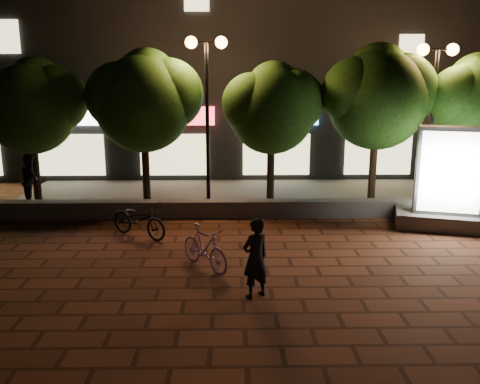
{
  "coord_description": "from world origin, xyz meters",
  "views": [
    {
      "loc": [
        -0.78,
        -10.37,
        4.14
      ],
      "look_at": [
        -0.56,
        1.5,
        1.35
      ],
      "focal_mm": 37.42,
      "sensor_mm": 36.0,
      "label": 1
    }
  ],
  "objects_px": {
    "tree_mid": "(273,105)",
    "street_lamp_left": "(207,78)",
    "tree_far_right": "(479,100)",
    "street_lamp_right": "(435,83)",
    "ad_kiosk": "(448,188)",
    "rider": "(255,258)",
    "tree_right": "(379,93)",
    "scooter_parked": "(139,219)",
    "pedestrian": "(31,180)",
    "tree_far_left": "(32,103)",
    "scooter_pink": "(205,248)",
    "tree_left": "(145,98)"
  },
  "relations": [
    {
      "from": "tree_mid",
      "to": "street_lamp_left",
      "type": "relative_size",
      "value": 0.87
    },
    {
      "from": "tree_far_right",
      "to": "street_lamp_right",
      "type": "xyz_separation_m",
      "value": [
        -1.55,
        -0.26,
        0.53
      ]
    },
    {
      "from": "street_lamp_right",
      "to": "ad_kiosk",
      "type": "xyz_separation_m",
      "value": [
        -0.37,
        -2.42,
        -2.76
      ]
    },
    {
      "from": "tree_mid",
      "to": "rider",
      "type": "xyz_separation_m",
      "value": [
        -0.88,
        -6.98,
        -2.43
      ]
    },
    {
      "from": "tree_mid",
      "to": "tree_right",
      "type": "height_order",
      "value": "tree_right"
    },
    {
      "from": "street_lamp_right",
      "to": "scooter_parked",
      "type": "bearing_deg",
      "value": -160.63
    },
    {
      "from": "rider",
      "to": "pedestrian",
      "type": "distance_m",
      "value": 9.48
    },
    {
      "from": "tree_far_left",
      "to": "street_lamp_right",
      "type": "xyz_separation_m",
      "value": [
        12.45,
        -0.26,
        0.6
      ]
    },
    {
      "from": "ad_kiosk",
      "to": "scooter_pink",
      "type": "xyz_separation_m",
      "value": [
        -6.48,
        -2.88,
        -0.65
      ]
    },
    {
      "from": "tree_mid",
      "to": "scooter_parked",
      "type": "xyz_separation_m",
      "value": [
        -3.73,
        -3.31,
        -2.74
      ]
    },
    {
      "from": "scooter_parked",
      "to": "pedestrian",
      "type": "distance_m",
      "value": 4.93
    },
    {
      "from": "tree_far_left",
      "to": "tree_far_right",
      "type": "height_order",
      "value": "tree_far_right"
    },
    {
      "from": "scooter_parked",
      "to": "street_lamp_left",
      "type": "bearing_deg",
      "value": 5.76
    },
    {
      "from": "tree_left",
      "to": "rider",
      "type": "xyz_separation_m",
      "value": [
        3.12,
        -6.98,
        -2.66
      ]
    },
    {
      "from": "tree_left",
      "to": "rider",
      "type": "distance_m",
      "value": 8.1
    },
    {
      "from": "tree_mid",
      "to": "tree_right",
      "type": "xyz_separation_m",
      "value": [
        3.31,
        0.0,
        0.35
      ]
    },
    {
      "from": "tree_mid",
      "to": "tree_far_right",
      "type": "height_order",
      "value": "tree_far_right"
    },
    {
      "from": "ad_kiosk",
      "to": "street_lamp_left",
      "type": "bearing_deg",
      "value": 159.94
    },
    {
      "from": "tree_left",
      "to": "street_lamp_left",
      "type": "height_order",
      "value": "street_lamp_left"
    },
    {
      "from": "tree_far_right",
      "to": "tree_right",
      "type": "bearing_deg",
      "value": 180.0
    },
    {
      "from": "tree_left",
      "to": "street_lamp_left",
      "type": "distance_m",
      "value": 2.05
    },
    {
      "from": "rider",
      "to": "scooter_parked",
      "type": "xyz_separation_m",
      "value": [
        -2.85,
        3.67,
        -0.31
      ]
    },
    {
      "from": "scooter_parked",
      "to": "street_lamp_right",
      "type": "bearing_deg",
      "value": -36.09
    },
    {
      "from": "tree_mid",
      "to": "rider",
      "type": "bearing_deg",
      "value": -97.14
    },
    {
      "from": "tree_mid",
      "to": "scooter_pink",
      "type": "relative_size",
      "value": 2.79
    },
    {
      "from": "tree_right",
      "to": "scooter_parked",
      "type": "distance_m",
      "value": 8.36
    },
    {
      "from": "tree_far_left",
      "to": "ad_kiosk",
      "type": "height_order",
      "value": "tree_far_left"
    },
    {
      "from": "tree_left",
      "to": "street_lamp_left",
      "type": "bearing_deg",
      "value": -7.7
    },
    {
      "from": "street_lamp_right",
      "to": "scooter_parked",
      "type": "distance_m",
      "value": 9.81
    },
    {
      "from": "tree_mid",
      "to": "pedestrian",
      "type": "distance_m",
      "value": 7.97
    },
    {
      "from": "tree_far_right",
      "to": "street_lamp_left",
      "type": "bearing_deg",
      "value": -178.24
    },
    {
      "from": "tree_left",
      "to": "tree_mid",
      "type": "bearing_deg",
      "value": -0.0
    },
    {
      "from": "scooter_pink",
      "to": "rider",
      "type": "distance_m",
      "value": 1.78
    },
    {
      "from": "tree_right",
      "to": "tree_far_right",
      "type": "bearing_deg",
      "value": -0.0
    },
    {
      "from": "street_lamp_right",
      "to": "scooter_pink",
      "type": "xyz_separation_m",
      "value": [
        -6.86,
        -5.3,
        -3.41
      ]
    },
    {
      "from": "street_lamp_left",
      "to": "scooter_parked",
      "type": "xyz_separation_m",
      "value": [
        -1.68,
        -3.05,
        -3.55
      ]
    },
    {
      "from": "scooter_parked",
      "to": "tree_right",
      "type": "bearing_deg",
      "value": -30.23
    },
    {
      "from": "tree_mid",
      "to": "scooter_parked",
      "type": "distance_m",
      "value": 5.69
    },
    {
      "from": "tree_far_left",
      "to": "tree_right",
      "type": "height_order",
      "value": "tree_right"
    },
    {
      "from": "pedestrian",
      "to": "tree_mid",
      "type": "bearing_deg",
      "value": -113.9
    },
    {
      "from": "tree_far_right",
      "to": "ad_kiosk",
      "type": "xyz_separation_m",
      "value": [
        -1.93,
        -2.68,
        -2.24
      ]
    },
    {
      "from": "ad_kiosk",
      "to": "pedestrian",
      "type": "distance_m",
      "value": 12.42
    },
    {
      "from": "scooter_pink",
      "to": "tree_far_right",
      "type": "bearing_deg",
      "value": -4.48
    },
    {
      "from": "tree_right",
      "to": "rider",
      "type": "bearing_deg",
      "value": -120.9
    },
    {
      "from": "tree_far_right",
      "to": "rider",
      "type": "bearing_deg",
      "value": -136.57
    },
    {
      "from": "tree_mid",
      "to": "tree_far_left",
      "type": "bearing_deg",
      "value": 180.0
    },
    {
      "from": "tree_far_left",
      "to": "tree_mid",
      "type": "distance_m",
      "value": 7.5
    },
    {
      "from": "tree_far_left",
      "to": "rider",
      "type": "relative_size",
      "value": 2.95
    },
    {
      "from": "ad_kiosk",
      "to": "scooter_parked",
      "type": "bearing_deg",
      "value": -175.66
    },
    {
      "from": "tree_right",
      "to": "pedestrian",
      "type": "height_order",
      "value": "tree_right"
    }
  ]
}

